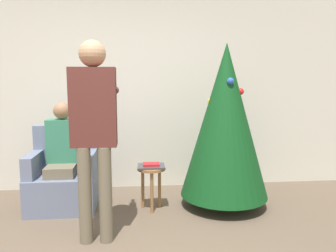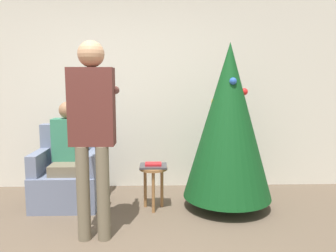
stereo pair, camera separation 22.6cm
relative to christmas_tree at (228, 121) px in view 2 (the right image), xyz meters
name	(u,v)px [view 2 (the right image)]	position (x,y,z in m)	size (l,w,h in m)	color
wall_back	(128,89)	(-1.20, 0.84, 0.34)	(8.00, 0.06, 2.70)	beige
christmas_tree	(228,121)	(0.00, 0.00, 0.00)	(1.01, 1.01, 1.89)	brown
armchair	(69,176)	(-1.86, 0.16, -0.68)	(0.75, 0.65, 0.94)	slate
person_seated	(67,150)	(-1.86, 0.14, -0.35)	(0.36, 0.46, 1.22)	#6B604C
person_standing	(92,121)	(-1.39, -0.70, 0.09)	(0.42, 0.57, 1.82)	#6B604C
side_stool	(153,176)	(-0.85, -0.03, -0.62)	(0.32, 0.32, 0.50)	olive
laptop	(153,166)	(-0.85, -0.03, -0.51)	(0.30, 0.25, 0.02)	#38383D
book	(153,164)	(-0.85, -0.03, -0.48)	(0.18, 0.13, 0.02)	#B21E23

